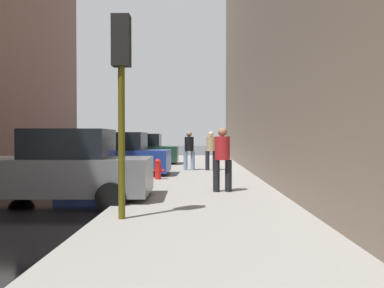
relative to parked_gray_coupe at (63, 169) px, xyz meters
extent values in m
cube|color=gray|center=(3.35, 1.18, -0.77)|extent=(4.00, 40.00, 0.15)
cube|color=slate|center=(-0.05, 0.00, -0.16)|extent=(4.25, 1.96, 0.84)
cube|color=black|center=(0.15, 0.00, 0.59)|extent=(1.93, 1.62, 0.70)
cylinder|color=black|center=(-1.44, 0.88, -0.53)|extent=(0.65, 0.24, 0.64)
cylinder|color=black|center=(1.29, 0.96, -0.53)|extent=(0.65, 0.24, 0.64)
cylinder|color=black|center=(1.34, -0.88, -0.53)|extent=(0.65, 0.24, 0.64)
cube|color=navy|center=(-0.05, 5.67, -0.16)|extent=(4.24, 1.94, 0.84)
cube|color=black|center=(0.15, 5.66, 0.59)|extent=(1.93, 1.61, 0.70)
cylinder|color=black|center=(-1.39, 6.62, -0.53)|extent=(0.65, 0.24, 0.64)
cylinder|color=black|center=(-1.43, 4.78, -0.53)|extent=(0.65, 0.24, 0.64)
cylinder|color=black|center=(1.34, 6.55, -0.53)|extent=(0.65, 0.24, 0.64)
cylinder|color=black|center=(1.30, 4.71, -0.53)|extent=(0.65, 0.24, 0.64)
cube|color=#193828|center=(-0.05, 11.61, -0.16)|extent=(4.22, 1.89, 0.84)
cube|color=black|center=(0.15, 11.62, 0.59)|extent=(1.91, 1.59, 0.70)
cylinder|color=black|center=(-1.42, 12.52, -0.53)|extent=(0.64, 0.23, 0.64)
cylinder|color=black|center=(-1.40, 10.68, -0.53)|extent=(0.64, 0.23, 0.64)
cylinder|color=black|center=(1.31, 12.55, -0.53)|extent=(0.64, 0.23, 0.64)
cylinder|color=black|center=(1.33, 10.71, -0.53)|extent=(0.64, 0.23, 0.64)
cylinder|color=red|center=(1.80, 4.06, -0.42)|extent=(0.22, 0.22, 0.55)
sphere|color=red|center=(1.80, 4.06, -0.09)|extent=(0.20, 0.20, 0.20)
cylinder|color=red|center=(1.64, 4.06, -0.40)|extent=(0.10, 0.09, 0.09)
cylinder|color=red|center=(1.96, 4.06, -0.40)|extent=(0.10, 0.09, 0.09)
cylinder|color=#514C0F|center=(1.85, -2.20, 1.10)|extent=(0.12, 0.12, 3.60)
cube|color=black|center=(1.85, -2.20, 2.45)|extent=(0.32, 0.24, 0.90)
sphere|color=red|center=(1.85, -2.07, 2.73)|extent=(0.14, 0.14, 0.14)
sphere|color=yellow|center=(1.85, -2.07, 2.45)|extent=(0.14, 0.14, 0.14)
sphere|color=green|center=(1.85, -2.07, 2.17)|extent=(0.14, 0.14, 0.14)
cylinder|color=#728CB2|center=(2.94, 7.63, -0.27)|extent=(0.20, 0.20, 0.85)
cylinder|color=#728CB2|center=(2.63, 7.66, -0.27)|extent=(0.20, 0.20, 0.85)
cylinder|color=black|center=(2.78, 7.65, 0.46)|extent=(0.44, 0.44, 0.62)
sphere|color=#997051|center=(2.78, 7.65, 0.89)|extent=(0.24, 0.24, 0.24)
cylinder|color=black|center=(3.90, 7.58, -0.27)|extent=(0.20, 0.20, 0.85)
cylinder|color=black|center=(3.59, 7.63, -0.27)|extent=(0.20, 0.20, 0.85)
cylinder|color=tan|center=(3.75, 7.60, 0.46)|extent=(0.45, 0.45, 0.62)
sphere|color=beige|center=(3.75, 7.60, 0.89)|extent=(0.24, 0.24, 0.24)
cylinder|color=black|center=(4.01, 1.15, -0.27)|extent=(0.19, 0.19, 0.85)
cylinder|color=black|center=(3.69, 1.14, -0.27)|extent=(0.19, 0.19, 0.85)
cylinder|color=#A51E23|center=(3.85, 1.14, 0.46)|extent=(0.41, 0.41, 0.62)
sphere|color=#997051|center=(3.85, 1.14, 0.89)|extent=(0.24, 0.24, 0.24)
camera|label=1|loc=(3.23, -8.80, 0.75)|focal=35.00mm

